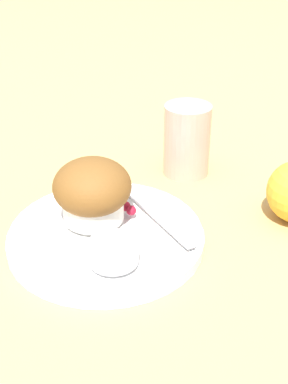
{
  "coord_description": "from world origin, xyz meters",
  "views": [
    {
      "loc": [
        0.44,
        -0.3,
        0.38
      ],
      "look_at": [
        0.0,
        0.03,
        0.06
      ],
      "focal_mm": 50.0,
      "sensor_mm": 36.0,
      "label": 1
    }
  ],
  "objects": [
    {
      "name": "cream_ramekin",
      "position": [
        0.05,
        -0.05,
        0.03
      ],
      "size": [
        0.06,
        0.06,
        0.02
      ],
      "color": "silver",
      "rests_on": "plate"
    },
    {
      "name": "plate",
      "position": [
        -0.01,
        -0.02,
        0.01
      ],
      "size": [
        0.24,
        0.24,
        0.02
      ],
      "color": "white",
      "rests_on": "ground_plane"
    },
    {
      "name": "muffin",
      "position": [
        -0.03,
        -0.02,
        0.06
      ],
      "size": [
        0.09,
        0.09,
        0.08
      ],
      "color": "silver",
      "rests_on": "plate"
    },
    {
      "name": "berry_pair",
      "position": [
        -0.02,
        0.02,
        0.03
      ],
      "size": [
        0.02,
        0.01,
        0.01
      ],
      "color": "maroon",
      "rests_on": "plate"
    },
    {
      "name": "juice_glass",
      "position": [
        -0.09,
        0.17,
        0.05
      ],
      "size": [
        0.07,
        0.07,
        0.11
      ],
      "color": "#E5998C",
      "rests_on": "ground_plane"
    },
    {
      "name": "butter_knife",
      "position": [
        0.0,
        0.04,
        0.02
      ],
      "size": [
        0.17,
        0.04,
        0.0
      ],
      "rotation": [
        0.0,
        0.0,
        -0.12
      ],
      "color": "#B7B7BC",
      "rests_on": "plate"
    },
    {
      "name": "ground_plane",
      "position": [
        0.0,
        0.0,
        0.0
      ],
      "size": [
        3.0,
        3.0,
        0.0
      ],
      "primitive_type": "plane",
      "color": "tan"
    }
  ]
}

